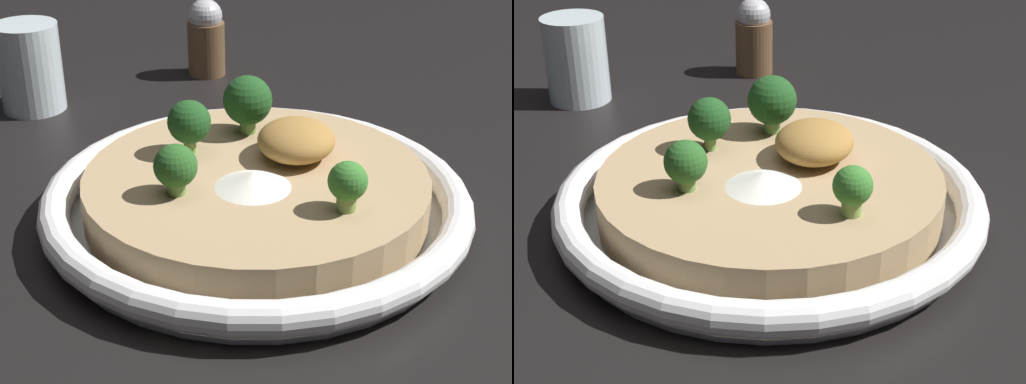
{
  "view_description": "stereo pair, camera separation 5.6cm",
  "coord_description": "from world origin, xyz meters",
  "views": [
    {
      "loc": [
        -0.49,
        -0.05,
        0.29
      ],
      "look_at": [
        0.0,
        0.0,
        0.02
      ],
      "focal_mm": 55.0,
      "sensor_mm": 36.0,
      "label": 1
    },
    {
      "loc": [
        -0.49,
        -0.11,
        0.29
      ],
      "look_at": [
        0.0,
        0.0,
        0.02
      ],
      "focal_mm": 55.0,
      "sensor_mm": 36.0,
      "label": 2
    }
  ],
  "objects": [
    {
      "name": "risotto_bowl",
      "position": [
        0.0,
        0.0,
        0.02
      ],
      "size": [
        0.31,
        0.31,
        0.04
      ],
      "color": "white",
      "rests_on": "ground_plane"
    },
    {
      "name": "broccoli_back_left",
      "position": [
        -0.04,
        0.05,
        0.06
      ],
      "size": [
        0.03,
        0.03,
        0.04
      ],
      "color": "#668E47",
      "rests_on": "risotto_bowl"
    },
    {
      "name": "drinking_glass",
      "position": [
        0.19,
        0.24,
        0.04
      ],
      "size": [
        0.06,
        0.06,
        0.08
      ],
      "color": "silver",
      "rests_on": "ground_plane"
    },
    {
      "name": "crispy_onion_garnish",
      "position": [
        0.03,
        -0.03,
        0.05
      ],
      "size": [
        0.06,
        0.06,
        0.03
      ],
      "color": "#A37538",
      "rests_on": "risotto_bowl"
    },
    {
      "name": "ground_plane",
      "position": [
        0.0,
        0.0,
        0.0
      ],
      "size": [
        6.0,
        6.0,
        0.0
      ],
      "primitive_type": "plane",
      "color": "black"
    },
    {
      "name": "broccoli_front",
      "position": [
        -0.05,
        -0.06,
        0.06
      ],
      "size": [
        0.03,
        0.03,
        0.03
      ],
      "color": "#84A856",
      "rests_on": "risotto_bowl"
    },
    {
      "name": "pepper_shaker",
      "position": [
        0.31,
        0.09,
        0.04
      ],
      "size": [
        0.04,
        0.04,
        0.08
      ],
      "color": "brown",
      "rests_on": "ground_plane"
    },
    {
      "name": "broccoli_right",
      "position": [
        0.07,
        0.01,
        0.06
      ],
      "size": [
        0.04,
        0.04,
        0.05
      ],
      "color": "#668E47",
      "rests_on": "risotto_bowl"
    },
    {
      "name": "cheese_sprinkle",
      "position": [
        -0.02,
        0.0,
        0.04
      ],
      "size": [
        0.05,
        0.05,
        0.01
      ],
      "color": "white",
      "rests_on": "risotto_bowl"
    },
    {
      "name": "broccoli_back_right",
      "position": [
        0.03,
        0.05,
        0.06
      ],
      "size": [
        0.03,
        0.03,
        0.04
      ],
      "color": "#759E4C",
      "rests_on": "risotto_bowl"
    }
  ]
}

